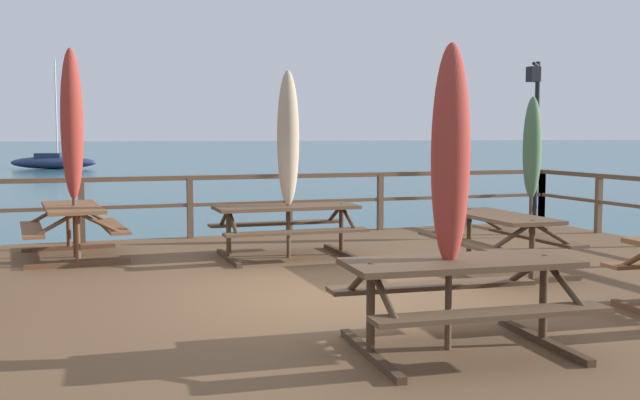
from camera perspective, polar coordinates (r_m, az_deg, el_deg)
The scene contains 13 objects.
ground_plane at distance 8.71m, azimuth 1.73°, elevation -11.07°, with size 600.00×600.00×0.00m, color #2D5B6B.
wooden_deck at distance 8.63m, azimuth 1.74°, elevation -9.11°, with size 12.89×10.68×0.61m, color brown.
railing_waterside_far at distance 13.39m, azimuth -6.06°, elevation 0.45°, with size 12.69×0.10×1.09m.
picnic_table_front_left at distance 6.35m, azimuth 10.60°, elevation -6.33°, with size 2.01×1.52×0.78m.
picnic_table_front_right at distance 10.99m, azimuth -2.58°, elevation -1.47°, with size 2.08×1.41×0.78m.
picnic_table_mid_centre at distance 11.54m, azimuth -18.29°, elevation -1.42°, with size 1.53×2.06×0.78m.
picnic_table_back_left at distance 10.01m, azimuth 13.41°, elevation -2.27°, with size 1.41×1.86×0.78m.
patio_umbrella_tall_back_right at distance 6.24m, azimuth 9.88°, elevation 3.27°, with size 0.32×0.32×2.54m.
patio_umbrella_short_back at distance 10.89m, azimuth -2.44°, elevation 4.63°, with size 0.32×0.32×2.72m.
patio_umbrella_tall_mid_right at distance 13.57m, azimuth 15.82°, elevation 3.80°, with size 0.32×0.32×2.46m.
patio_umbrella_tall_front at distance 11.48m, azimuth -18.33°, elevation 5.42°, with size 0.32×0.32×3.04m.
lamp_post_hooked at distance 15.01m, azimuth 16.03°, elevation 5.99°, with size 0.52×0.55×3.20m.
sailboat_distant at distance 56.70m, azimuth -19.61°, elevation 2.76°, with size 6.23×3.26×7.72m.
Camera 1 is at (-2.94, -7.83, 2.40)m, focal length 42.12 mm.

